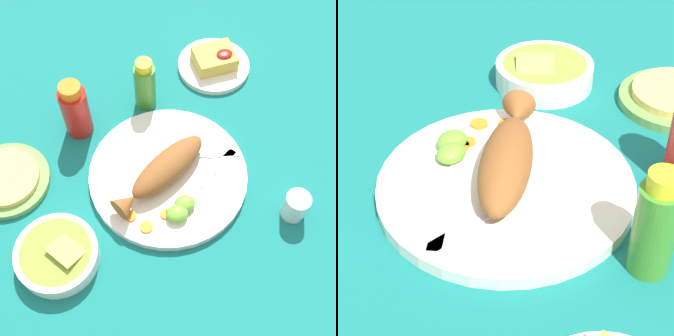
% 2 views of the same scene
% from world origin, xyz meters
% --- Properties ---
extents(ground_plane, '(4.00, 4.00, 0.00)m').
position_xyz_m(ground_plane, '(0.00, 0.00, 0.00)').
color(ground_plane, '#146B66').
extents(main_plate, '(0.33, 0.33, 0.02)m').
position_xyz_m(main_plate, '(0.00, 0.00, 0.01)').
color(main_plate, silver).
rests_on(main_plate, ground_plane).
extents(fried_fish, '(0.23, 0.16, 0.05)m').
position_xyz_m(fried_fish, '(-0.01, -0.01, 0.04)').
color(fried_fish, brown).
rests_on(fried_fish, main_plate).
extents(fork_near, '(0.18, 0.06, 0.00)m').
position_xyz_m(fork_near, '(0.08, 0.02, 0.02)').
color(fork_near, silver).
rests_on(fork_near, main_plate).
extents(fork_far, '(0.17, 0.11, 0.00)m').
position_xyz_m(fork_far, '(0.08, -0.03, 0.02)').
color(fork_far, silver).
rests_on(fork_far, main_plate).
extents(carrot_slice_near, '(0.02, 0.02, 0.00)m').
position_xyz_m(carrot_slice_near, '(-0.10, -0.07, 0.02)').
color(carrot_slice_near, orange).
rests_on(carrot_slice_near, main_plate).
extents(carrot_slice_mid, '(0.03, 0.03, 0.00)m').
position_xyz_m(carrot_slice_mid, '(-0.08, -0.10, 0.02)').
color(carrot_slice_mid, orange).
rests_on(carrot_slice_mid, main_plate).
extents(carrot_slice_far, '(0.02, 0.02, 0.00)m').
position_xyz_m(carrot_slice_far, '(-0.03, -0.09, 0.02)').
color(carrot_slice_far, orange).
rests_on(carrot_slice_far, main_plate).
extents(carrot_slice_extra, '(0.02, 0.02, 0.00)m').
position_xyz_m(carrot_slice_extra, '(-0.02, -0.09, 0.02)').
color(carrot_slice_extra, orange).
rests_on(carrot_slice_extra, main_plate).
extents(lime_wedge_main, '(0.04, 0.04, 0.02)m').
position_xyz_m(lime_wedge_main, '(-0.01, -0.10, 0.03)').
color(lime_wedge_main, '#6BB233').
rests_on(lime_wedge_main, main_plate).
extents(lime_wedge_side, '(0.04, 0.04, 0.02)m').
position_xyz_m(lime_wedge_side, '(0.01, -0.08, 0.03)').
color(lime_wedge_side, '#6BB233').
rests_on(lime_wedge_side, main_plate).
extents(hot_sauce_bottle_red, '(0.06, 0.06, 0.14)m').
position_xyz_m(hot_sauce_bottle_red, '(-0.15, 0.18, 0.07)').
color(hot_sauce_bottle_red, '#B21914').
rests_on(hot_sauce_bottle_red, ground_plane).
extents(hot_sauce_bottle_green, '(0.05, 0.05, 0.13)m').
position_xyz_m(hot_sauce_bottle_green, '(0.01, 0.20, 0.06)').
color(hot_sauce_bottle_green, '#3D8428').
rests_on(hot_sauce_bottle_green, ground_plane).
extents(salt_cup, '(0.05, 0.05, 0.06)m').
position_xyz_m(salt_cup, '(0.21, -0.15, 0.03)').
color(salt_cup, silver).
rests_on(salt_cup, ground_plane).
extents(side_plate_fries, '(0.17, 0.17, 0.01)m').
position_xyz_m(side_plate_fries, '(0.20, 0.26, 0.01)').
color(side_plate_fries, silver).
rests_on(side_plate_fries, ground_plane).
extents(fries_pile, '(0.09, 0.08, 0.04)m').
position_xyz_m(fries_pile, '(0.20, 0.26, 0.03)').
color(fries_pile, gold).
rests_on(fries_pile, side_plate_fries).
extents(guacamole_bowl, '(0.16, 0.16, 0.05)m').
position_xyz_m(guacamole_bowl, '(-0.25, -0.11, 0.02)').
color(guacamole_bowl, white).
rests_on(guacamole_bowl, ground_plane).
extents(tortilla_plate, '(0.18, 0.18, 0.01)m').
position_xyz_m(tortilla_plate, '(-0.32, 0.09, 0.01)').
color(tortilla_plate, '#6B9E4C').
rests_on(tortilla_plate, ground_plane).
extents(tortilla_stack, '(0.14, 0.14, 0.01)m').
position_xyz_m(tortilla_stack, '(-0.32, 0.09, 0.02)').
color(tortilla_stack, '#E0C666').
rests_on(tortilla_stack, tortilla_plate).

